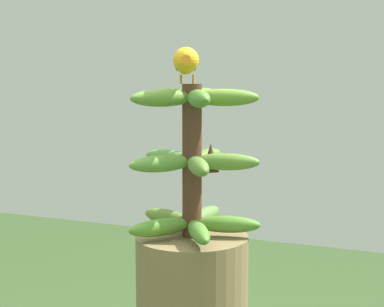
{
  "coord_description": "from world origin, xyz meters",
  "views": [
    {
      "loc": [
        1.16,
        0.47,
        1.49
      ],
      "look_at": [
        0.0,
        0.0,
        1.32
      ],
      "focal_mm": 56.69,
      "sensor_mm": 36.0,
      "label": 1
    }
  ],
  "objects": [
    {
      "name": "perched_bird",
      "position": [
        0.01,
        -0.01,
        1.51
      ],
      "size": [
        0.17,
        0.09,
        0.07
      ],
      "color": "#C68933",
      "rests_on": "banana_bunch"
    },
    {
      "name": "banana_bunch",
      "position": [
        -0.0,
        0.0,
        1.31
      ],
      "size": [
        0.28,
        0.29,
        0.32
      ],
      "color": "#4C2D1E",
      "rests_on": "banana_tree"
    }
  ]
}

